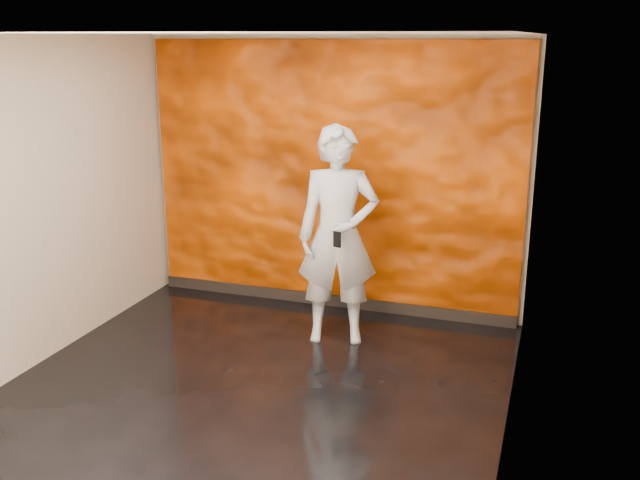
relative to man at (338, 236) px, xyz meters
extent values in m
cube|color=black|center=(-0.34, -1.12, -1.02)|extent=(4.00, 4.00, 0.01)
cube|color=#B6A591|center=(-0.34, 0.88, 0.38)|extent=(4.00, 0.02, 2.80)
cube|color=#B6A591|center=(-0.34, -3.12, 0.38)|extent=(4.00, 0.02, 2.80)
cube|color=#B6A591|center=(-2.34, -1.12, 0.38)|extent=(0.02, 4.00, 2.80)
cube|color=#B6A591|center=(1.66, -1.12, 0.38)|extent=(0.02, 4.00, 2.80)
cube|color=white|center=(-0.34, -1.12, 1.78)|extent=(4.00, 4.00, 0.01)
cube|color=#FF5800|center=(-0.34, 0.84, 0.36)|extent=(3.90, 0.06, 2.75)
cube|color=black|center=(-0.34, 0.80, -0.96)|extent=(3.90, 0.04, 0.12)
imported|color=#999DA9|center=(0.00, 0.00, 0.00)|extent=(0.85, 0.68, 2.03)
cube|color=black|center=(0.07, -0.27, 0.05)|extent=(0.08, 0.04, 0.14)
camera|label=1|loc=(1.87, -6.02, 1.76)|focal=40.00mm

